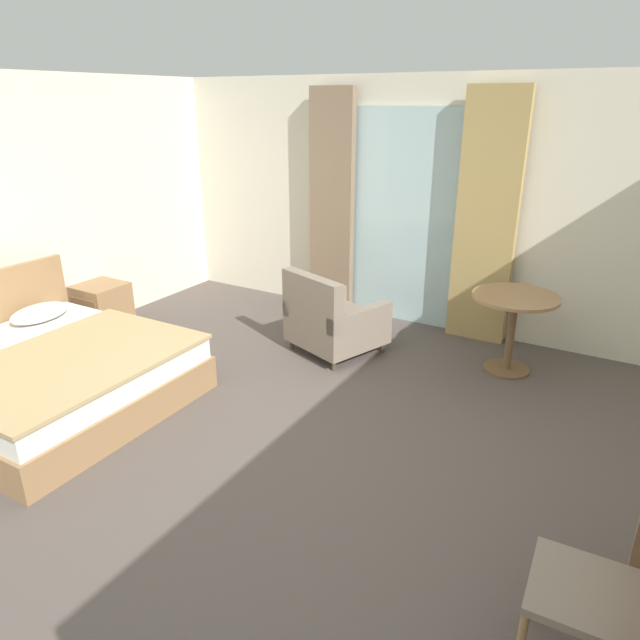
% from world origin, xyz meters
% --- Properties ---
extents(ground, '(6.67, 6.45, 0.10)m').
position_xyz_m(ground, '(0.00, 0.00, -0.05)').
color(ground, '#564C47').
extents(wall_back, '(6.27, 0.12, 2.60)m').
position_xyz_m(wall_back, '(0.00, 2.96, 1.30)').
color(wall_back, silver).
rests_on(wall_back, ground).
extents(balcony_glass_door, '(1.29, 0.02, 2.29)m').
position_xyz_m(balcony_glass_door, '(-0.12, 2.88, 1.14)').
color(balcony_glass_door, silver).
rests_on(balcony_glass_door, ground).
extents(curtain_panel_left, '(0.52, 0.10, 2.48)m').
position_xyz_m(curtain_panel_left, '(-0.99, 2.78, 1.24)').
color(curtain_panel_left, '#897056').
rests_on(curtain_panel_left, ground).
extents(curtain_panel_right, '(0.59, 0.10, 2.48)m').
position_xyz_m(curtain_panel_right, '(0.75, 2.78, 1.24)').
color(curtain_panel_right, tan).
rests_on(curtain_panel_right, ground).
extents(bed, '(1.99, 1.86, 0.93)m').
position_xyz_m(bed, '(-1.90, -0.36, 0.26)').
color(bed, '#9E754C').
rests_on(bed, ground).
extents(nightstand, '(0.47, 0.47, 0.52)m').
position_xyz_m(nightstand, '(-2.78, 0.94, 0.26)').
color(nightstand, '#9E754C').
rests_on(nightstand, ground).
extents(desk_chair, '(0.49, 0.47, 0.93)m').
position_xyz_m(desk_chair, '(2.28, -0.69, 0.52)').
color(desk_chair, gray).
rests_on(desk_chair, ground).
extents(armchair_by_window, '(0.97, 0.97, 0.84)m').
position_xyz_m(armchair_by_window, '(-0.37, 1.70, 0.33)').
color(armchair_by_window, gray).
rests_on(armchair_by_window, ground).
extents(round_cafe_table, '(0.76, 0.76, 0.74)m').
position_xyz_m(round_cafe_table, '(1.23, 2.17, 0.55)').
color(round_cafe_table, '#9E754C').
rests_on(round_cafe_table, ground).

